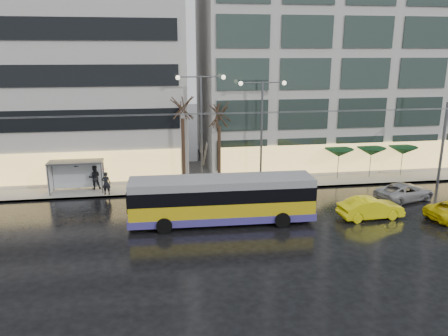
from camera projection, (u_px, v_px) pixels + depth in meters
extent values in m
plane|color=black|center=(188.00, 242.00, 26.03)|extent=(140.00, 140.00, 0.00)
cube|color=gray|center=(199.00, 175.00, 39.66)|extent=(80.00, 10.00, 0.15)
cube|color=slate|center=(205.00, 192.00, 34.94)|extent=(80.00, 0.10, 0.15)
cube|color=#BAB7B2|center=(361.00, 34.00, 43.65)|extent=(32.00, 14.00, 25.00)
cube|color=gold|center=(222.00, 208.00, 28.65)|extent=(11.98, 2.78, 1.49)
cube|color=#41388E|center=(222.00, 215.00, 28.78)|extent=(12.02, 2.83, 0.50)
cube|color=black|center=(222.00, 192.00, 28.37)|extent=(12.00, 2.80, 0.89)
cube|color=gray|center=(222.00, 182.00, 28.19)|extent=(11.98, 2.78, 0.50)
cube|color=black|center=(311.00, 191.00, 29.13)|extent=(0.12, 2.29, 1.29)
cube|color=black|center=(128.00, 198.00, 27.68)|extent=(0.12, 2.29, 1.29)
cylinder|color=black|center=(273.00, 207.00, 30.44)|extent=(1.00, 0.37, 0.99)
cylinder|color=black|center=(282.00, 220.00, 28.06)|extent=(1.00, 0.37, 0.99)
cylinder|color=black|center=(164.00, 212.00, 29.52)|extent=(1.00, 0.37, 0.99)
cylinder|color=black|center=(164.00, 226.00, 27.14)|extent=(1.00, 0.37, 0.99)
cylinder|color=#595B60|center=(205.00, 157.00, 28.60)|extent=(0.15, 3.70, 2.61)
cylinder|color=#595B60|center=(204.00, 156.00, 29.07)|extent=(0.15, 3.70, 2.61)
cylinder|color=#595B60|center=(443.00, 144.00, 36.44)|extent=(0.24, 0.24, 7.00)
cylinder|color=#595B60|center=(194.00, 114.00, 29.90)|extent=(42.00, 0.04, 0.04)
cylinder|color=#595B60|center=(193.00, 113.00, 30.37)|extent=(42.00, 0.04, 0.04)
cube|color=#595B60|center=(75.00, 162.00, 34.21)|extent=(4.20, 1.60, 0.12)
cube|color=silver|center=(78.00, 175.00, 35.20)|extent=(4.00, 0.05, 2.20)
cube|color=white|center=(50.00, 178.00, 34.24)|extent=(0.10, 1.40, 2.20)
cylinder|color=#595B60|center=(48.00, 181.00, 33.58)|extent=(0.10, 0.10, 2.40)
cylinder|color=#595B60|center=(52.00, 176.00, 34.91)|extent=(0.10, 0.10, 2.40)
cylinder|color=#595B60|center=(102.00, 179.00, 34.16)|extent=(0.10, 0.10, 2.40)
cylinder|color=#595B60|center=(104.00, 174.00, 35.49)|extent=(0.10, 0.10, 2.40)
cylinder|color=#595B60|center=(202.00, 132.00, 35.42)|extent=(0.18, 0.18, 9.00)
cylinder|color=#595B60|center=(189.00, 77.00, 34.15)|extent=(1.80, 0.10, 0.10)
cylinder|color=#595B60|center=(212.00, 77.00, 34.41)|extent=(1.80, 0.10, 0.10)
sphere|color=#FFF2CC|center=(178.00, 78.00, 34.03)|extent=(0.36, 0.36, 0.36)
sphere|color=#FFF2CC|center=(223.00, 77.00, 34.56)|extent=(0.36, 0.36, 0.36)
cylinder|color=#595B60|center=(261.00, 133.00, 36.22)|extent=(0.18, 0.18, 8.50)
cylinder|color=#595B60|center=(252.00, 83.00, 35.01)|extent=(1.80, 0.10, 0.10)
cylinder|color=#595B60|center=(273.00, 82.00, 35.27)|extent=(1.80, 0.10, 0.10)
sphere|color=#FFF2CC|center=(241.00, 83.00, 34.89)|extent=(0.36, 0.36, 0.36)
sphere|color=#FFF2CC|center=(284.00, 83.00, 35.41)|extent=(0.36, 0.36, 0.36)
cylinder|color=black|center=(183.00, 152.00, 35.84)|extent=(0.28, 0.28, 5.60)
cylinder|color=black|center=(219.00, 155.00, 36.55)|extent=(0.28, 0.28, 4.90)
cylinder|color=#595B60|center=(338.00, 166.00, 38.24)|extent=(0.06, 0.06, 2.20)
cone|color=#0F3A1B|center=(339.00, 153.00, 37.93)|extent=(2.50, 2.50, 0.70)
cylinder|color=#595B60|center=(370.00, 165.00, 38.68)|extent=(0.06, 0.06, 2.20)
cone|color=#0F3A1B|center=(371.00, 152.00, 38.37)|extent=(2.50, 2.50, 0.70)
cylinder|color=#595B60|center=(401.00, 164.00, 39.12)|extent=(0.06, 0.06, 2.20)
cone|color=#0F3A1B|center=(403.00, 150.00, 38.81)|extent=(2.50, 2.50, 0.70)
imported|color=#FFF20D|center=(371.00, 208.00, 29.54)|extent=(4.49, 1.84, 1.45)
imported|color=#A1A1A5|center=(405.00, 192.00, 33.17)|extent=(5.18, 3.47, 1.32)
imported|color=black|center=(106.00, 183.00, 33.90)|extent=(0.73, 0.55, 1.83)
imported|color=#E44CA6|center=(106.00, 173.00, 33.69)|extent=(1.12, 1.13, 0.88)
imported|color=black|center=(95.00, 177.00, 35.29)|extent=(1.04, 0.86, 1.94)
imported|color=black|center=(78.00, 178.00, 35.59)|extent=(1.20, 1.02, 1.61)
imported|color=black|center=(77.00, 167.00, 35.35)|extent=(1.11, 1.11, 0.72)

